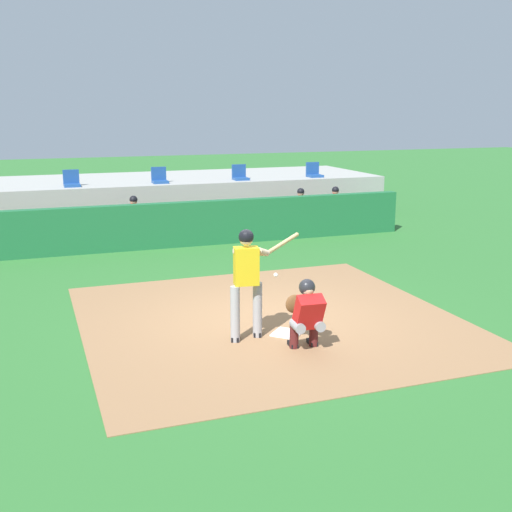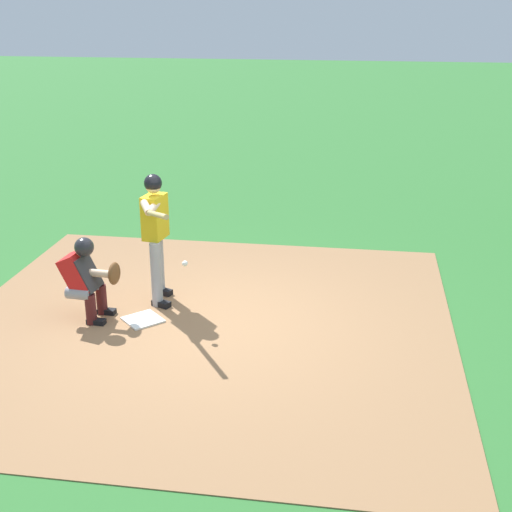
{
  "view_description": "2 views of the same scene",
  "coord_description": "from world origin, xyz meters",
  "px_view_note": "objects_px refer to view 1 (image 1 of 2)",
  "views": [
    {
      "loc": [
        -3.83,
        -9.86,
        3.62
      ],
      "look_at": [
        0.0,
        0.7,
        1.0
      ],
      "focal_mm": 44.4,
      "sensor_mm": 36.0,
      "label": 1
    },
    {
      "loc": [
        7.94,
        1.92,
        4.0
      ],
      "look_at": [
        0.0,
        0.7,
        1.0
      ],
      "focal_mm": 48.98,
      "sensor_mm": 36.0,
      "label": 2
    }
  ],
  "objects_px": {
    "catcher_crouched": "(306,312)",
    "dugout_player_3": "(337,207)",
    "dugout_player_2": "(302,209)",
    "home_plate": "(287,333)",
    "stadium_seat_1": "(72,182)",
    "stadium_seat_3": "(240,176)",
    "stadium_seat_4": "(314,173)",
    "batter_at_plate": "(248,277)",
    "stadium_seat_2": "(160,179)",
    "dugout_player_1": "(135,219)"
  },
  "relations": [
    {
      "from": "batter_at_plate",
      "to": "dugout_player_1",
      "type": "distance_m",
      "value": 8.14
    },
    {
      "from": "dugout_player_2",
      "to": "stadium_seat_2",
      "type": "xyz_separation_m",
      "value": [
        -3.88,
        2.03,
        0.86
      ]
    },
    {
      "from": "batter_at_plate",
      "to": "stadium_seat_2",
      "type": "bearing_deg",
      "value": 86.22
    },
    {
      "from": "home_plate",
      "to": "dugout_player_2",
      "type": "height_order",
      "value": "dugout_player_2"
    },
    {
      "from": "stadium_seat_4",
      "to": "stadium_seat_1",
      "type": "bearing_deg",
      "value": 180.0
    },
    {
      "from": "home_plate",
      "to": "batter_at_plate",
      "type": "relative_size",
      "value": 0.24
    },
    {
      "from": "batter_at_plate",
      "to": "stadium_seat_2",
      "type": "xyz_separation_m",
      "value": [
        0.67,
        10.15,
        0.5
      ]
    },
    {
      "from": "dugout_player_1",
      "to": "dugout_player_3",
      "type": "height_order",
      "value": "same"
    },
    {
      "from": "stadium_seat_2",
      "to": "stadium_seat_4",
      "type": "distance_m",
      "value": 5.2
    },
    {
      "from": "home_plate",
      "to": "stadium_seat_4",
      "type": "bearing_deg",
      "value": 62.94
    },
    {
      "from": "batter_at_plate",
      "to": "dugout_player_1",
      "type": "xyz_separation_m",
      "value": [
        -0.45,
        8.12,
        -0.36
      ]
    },
    {
      "from": "catcher_crouched",
      "to": "stadium_seat_4",
      "type": "relative_size",
      "value": 3.52
    },
    {
      "from": "stadium_seat_2",
      "to": "stadium_seat_3",
      "type": "xyz_separation_m",
      "value": [
        2.6,
        0.0,
        0.0
      ]
    },
    {
      "from": "dugout_player_1",
      "to": "stadium_seat_1",
      "type": "height_order",
      "value": "stadium_seat_1"
    },
    {
      "from": "dugout_player_2",
      "to": "dugout_player_3",
      "type": "distance_m",
      "value": 1.16
    },
    {
      "from": "catcher_crouched",
      "to": "dugout_player_3",
      "type": "height_order",
      "value": "dugout_player_3"
    },
    {
      "from": "home_plate",
      "to": "batter_at_plate",
      "type": "height_order",
      "value": "batter_at_plate"
    },
    {
      "from": "dugout_player_2",
      "to": "dugout_player_3",
      "type": "xyz_separation_m",
      "value": [
        1.16,
        0.0,
        0.0
      ]
    },
    {
      "from": "batter_at_plate",
      "to": "dugout_player_1",
      "type": "bearing_deg",
      "value": 93.17
    },
    {
      "from": "dugout_player_3",
      "to": "catcher_crouched",
      "type": "bearing_deg",
      "value": -119.64
    },
    {
      "from": "dugout_player_1",
      "to": "dugout_player_3",
      "type": "distance_m",
      "value": 6.17
    },
    {
      "from": "dugout_player_3",
      "to": "dugout_player_2",
      "type": "bearing_deg",
      "value": 180.0
    },
    {
      "from": "stadium_seat_1",
      "to": "stadium_seat_4",
      "type": "relative_size",
      "value": 1.0
    },
    {
      "from": "home_plate",
      "to": "dugout_player_1",
      "type": "height_order",
      "value": "dugout_player_1"
    },
    {
      "from": "dugout_player_1",
      "to": "stadium_seat_3",
      "type": "distance_m",
      "value": 4.33
    },
    {
      "from": "catcher_crouched",
      "to": "stadium_seat_1",
      "type": "relative_size",
      "value": 3.52
    },
    {
      "from": "batter_at_plate",
      "to": "stadium_seat_3",
      "type": "xyz_separation_m",
      "value": [
        3.27,
        10.15,
        0.5
      ]
    },
    {
      "from": "stadium_seat_1",
      "to": "stadium_seat_3",
      "type": "xyz_separation_m",
      "value": [
        5.2,
        0.0,
        0.0
      ]
    },
    {
      "from": "stadium_seat_3",
      "to": "dugout_player_2",
      "type": "bearing_deg",
      "value": -57.78
    },
    {
      "from": "stadium_seat_4",
      "to": "dugout_player_3",
      "type": "bearing_deg",
      "value": -94.38
    },
    {
      "from": "home_plate",
      "to": "catcher_crouched",
      "type": "distance_m",
      "value": 0.92
    },
    {
      "from": "catcher_crouched",
      "to": "dugout_player_3",
      "type": "distance_m",
      "value": 10.18
    },
    {
      "from": "batter_at_plate",
      "to": "dugout_player_3",
      "type": "distance_m",
      "value": 9.93
    },
    {
      "from": "stadium_seat_1",
      "to": "stadium_seat_2",
      "type": "height_order",
      "value": "same"
    },
    {
      "from": "dugout_player_3",
      "to": "stadium_seat_3",
      "type": "relative_size",
      "value": 2.71
    },
    {
      "from": "stadium_seat_1",
      "to": "dugout_player_3",
      "type": "bearing_deg",
      "value": -14.9
    },
    {
      "from": "stadium_seat_3",
      "to": "home_plate",
      "type": "bearing_deg",
      "value": -104.33
    },
    {
      "from": "catcher_crouched",
      "to": "stadium_seat_3",
      "type": "bearing_deg",
      "value": 76.61
    },
    {
      "from": "batter_at_plate",
      "to": "dugout_player_3",
      "type": "bearing_deg",
      "value": 54.85
    },
    {
      "from": "home_plate",
      "to": "dugout_player_1",
      "type": "distance_m",
      "value": 8.25
    },
    {
      "from": "stadium_seat_1",
      "to": "stadium_seat_4",
      "type": "height_order",
      "value": "same"
    },
    {
      "from": "stadium_seat_3",
      "to": "stadium_seat_1",
      "type": "bearing_deg",
      "value": 180.0
    },
    {
      "from": "catcher_crouched",
      "to": "dugout_player_3",
      "type": "relative_size",
      "value": 1.3
    },
    {
      "from": "dugout_player_1",
      "to": "dugout_player_2",
      "type": "relative_size",
      "value": 1.0
    },
    {
      "from": "stadium_seat_3",
      "to": "catcher_crouched",
      "type": "bearing_deg",
      "value": -103.39
    },
    {
      "from": "home_plate",
      "to": "dugout_player_2",
      "type": "distance_m",
      "value": 9.05
    },
    {
      "from": "stadium_seat_1",
      "to": "stadium_seat_3",
      "type": "distance_m",
      "value": 5.2
    },
    {
      "from": "dugout_player_1",
      "to": "catcher_crouched",
      "type": "bearing_deg",
      "value": -82.72
    },
    {
      "from": "dugout_player_3",
      "to": "stadium_seat_2",
      "type": "height_order",
      "value": "stadium_seat_2"
    },
    {
      "from": "batter_at_plate",
      "to": "catcher_crouched",
      "type": "relative_size",
      "value": 1.07
    }
  ]
}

